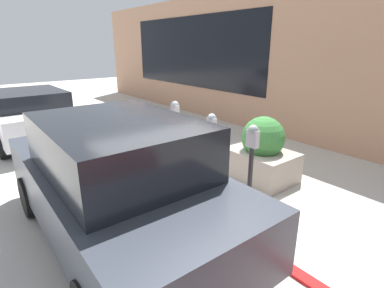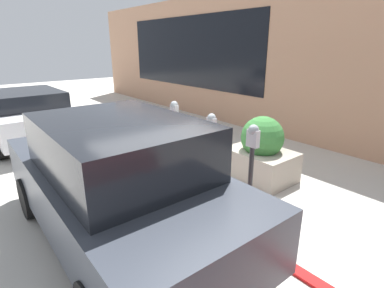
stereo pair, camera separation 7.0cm
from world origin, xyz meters
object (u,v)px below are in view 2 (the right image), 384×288
object	(u,v)px
parking_meter_second	(211,138)
parked_car_middle	(118,180)
parking_meter_middle	(175,123)
planter_box	(261,153)
parked_car_rear	(27,114)
parking_meter_nearest	(252,154)

from	to	relation	value
parking_meter_second	parked_car_middle	xyz separation A→B (m)	(-0.28, 1.91, -0.15)
parking_meter_second	parking_meter_middle	size ratio (longest dim) A/B	0.95
planter_box	parked_car_rear	size ratio (longest dim) A/B	0.31
parking_meter_middle	parked_car_middle	xyz separation A→B (m)	(-1.34, 1.89, -0.21)
planter_box	parked_car_middle	world-z (taller)	parked_car_middle
parked_car_middle	parked_car_rear	world-z (taller)	parked_car_middle
parking_meter_nearest	parking_meter_middle	xyz separation A→B (m)	(2.03, -0.03, 0.07)
parking_meter_second	parked_car_middle	bearing A→B (deg)	98.25
planter_box	parked_car_rear	distance (m)	6.46
parking_meter_middle	planter_box	xyz separation A→B (m)	(-1.32, -1.13, -0.52)
parking_meter_nearest	parking_meter_second	distance (m)	0.97
parking_meter_nearest	parking_meter_second	bearing A→B (deg)	-3.32
parking_meter_nearest	parking_meter_second	xyz separation A→B (m)	(0.97, -0.06, 0.01)
parking_meter_second	planter_box	world-z (taller)	parking_meter_second
parking_meter_nearest	parked_car_middle	xyz separation A→B (m)	(0.69, 1.86, -0.14)
parking_meter_nearest	parking_meter_second	world-z (taller)	parking_meter_nearest
parking_meter_middle	planter_box	world-z (taller)	parking_meter_middle
parking_meter_middle	parked_car_rear	xyz separation A→B (m)	(4.41, 1.85, -0.33)
parking_meter_nearest	parked_car_rear	bearing A→B (deg)	15.73
parking_meter_second	parking_meter_middle	bearing A→B (deg)	1.32
parking_meter_nearest	planter_box	size ratio (longest dim) A/B	1.14
planter_box	parked_car_middle	distance (m)	3.04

